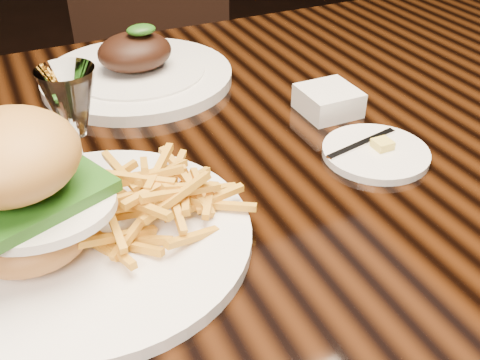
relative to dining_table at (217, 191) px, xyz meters
name	(u,v)px	position (x,y,z in m)	size (l,w,h in m)	color
dining_table	(217,191)	(0.00, 0.00, 0.00)	(1.60, 0.90, 0.75)	black
burger_plate	(76,207)	(-0.20, -0.13, 0.13)	(0.33, 0.33, 0.22)	white
side_saucer	(376,152)	(0.18, -0.11, 0.08)	(0.14, 0.14, 0.02)	white
ramekin	(328,101)	(0.19, 0.02, 0.09)	(0.08, 0.08, 0.04)	white
wine_glass	(72,108)	(-0.18, -0.05, 0.20)	(0.06, 0.06, 0.16)	white
far_dish	(137,71)	(-0.04, 0.24, 0.10)	(0.31, 0.31, 0.10)	white
chair_far	(153,49)	(0.18, 0.89, -0.13)	(0.58, 0.58, 0.95)	black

